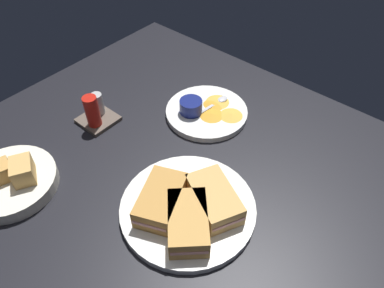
{
  "coord_description": "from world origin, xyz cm",
  "views": [
    {
      "loc": [
        -33.05,
        -38.33,
        64.92
      ],
      "look_at": [
        13.35,
        1.18,
        3.0
      ],
      "focal_mm": 34.17,
      "sensor_mm": 36.0,
      "label": 1
    }
  ],
  "objects_px": {
    "plate_sandwich_main": "(188,208)",
    "spoon_by_dark_ramekin": "(193,199)",
    "sandwich_half_extra": "(214,199)",
    "ramekin_dark_sauce": "(219,205)",
    "condiment_caddy": "(95,112)",
    "bread_basket_rear": "(11,181)",
    "ramekin_light_gravy": "(191,106)",
    "sandwich_half_far": "(188,222)",
    "spoon_by_gravy_ramekin": "(219,101)",
    "plate_chips_companion": "(207,112)",
    "sandwich_half_near": "(161,200)"
  },
  "relations": [
    {
      "from": "plate_sandwich_main",
      "to": "spoon_by_dark_ramekin",
      "type": "bearing_deg",
      "value": 3.64
    },
    {
      "from": "sandwich_half_extra",
      "to": "ramekin_dark_sauce",
      "type": "xyz_separation_m",
      "value": [
        -0.0,
        -0.01,
        -0.01
      ]
    },
    {
      "from": "plate_sandwich_main",
      "to": "spoon_by_dark_ramekin",
      "type": "height_order",
      "value": "spoon_by_dark_ramekin"
    },
    {
      "from": "ramekin_dark_sauce",
      "to": "sandwich_half_extra",
      "type": "bearing_deg",
      "value": 83.87
    },
    {
      "from": "ramekin_dark_sauce",
      "to": "condiment_caddy",
      "type": "relative_size",
      "value": 0.78
    },
    {
      "from": "ramekin_dark_sauce",
      "to": "bread_basket_rear",
      "type": "bearing_deg",
      "value": 121.33
    },
    {
      "from": "sandwich_half_extra",
      "to": "spoon_by_dark_ramekin",
      "type": "bearing_deg",
      "value": 111.74
    },
    {
      "from": "plate_sandwich_main",
      "to": "ramekin_light_gravy",
      "type": "xyz_separation_m",
      "value": [
        0.23,
        0.19,
        0.03
      ]
    },
    {
      "from": "plate_sandwich_main",
      "to": "ramekin_dark_sauce",
      "type": "relative_size",
      "value": 3.87
    },
    {
      "from": "spoon_by_dark_ramekin",
      "to": "bread_basket_rear",
      "type": "distance_m",
      "value": 0.4
    },
    {
      "from": "sandwich_half_extra",
      "to": "plate_sandwich_main",
      "type": "bearing_deg",
      "value": 131.39
    },
    {
      "from": "sandwich_half_far",
      "to": "condiment_caddy",
      "type": "height_order",
      "value": "condiment_caddy"
    },
    {
      "from": "ramekin_light_gravy",
      "to": "spoon_by_gravy_ramekin",
      "type": "bearing_deg",
      "value": -22.63
    },
    {
      "from": "plate_chips_companion",
      "to": "sandwich_half_extra",
      "type": "bearing_deg",
      "value": -138.47
    },
    {
      "from": "sandwich_half_extra",
      "to": "plate_chips_companion",
      "type": "bearing_deg",
      "value": 41.53
    },
    {
      "from": "sandwich_half_near",
      "to": "spoon_by_gravy_ramekin",
      "type": "height_order",
      "value": "sandwich_half_near"
    },
    {
      "from": "sandwich_half_near",
      "to": "plate_chips_companion",
      "type": "height_order",
      "value": "sandwich_half_near"
    },
    {
      "from": "spoon_by_dark_ramekin",
      "to": "bread_basket_rear",
      "type": "height_order",
      "value": "bread_basket_rear"
    },
    {
      "from": "ramekin_light_gravy",
      "to": "plate_chips_companion",
      "type": "bearing_deg",
      "value": -39.81
    },
    {
      "from": "sandwich_half_far",
      "to": "plate_sandwich_main",
      "type": "bearing_deg",
      "value": 41.39
    },
    {
      "from": "sandwich_half_far",
      "to": "spoon_by_dark_ramekin",
      "type": "distance_m",
      "value": 0.07
    },
    {
      "from": "spoon_by_dark_ramekin",
      "to": "condiment_caddy",
      "type": "height_order",
      "value": "condiment_caddy"
    },
    {
      "from": "bread_basket_rear",
      "to": "ramekin_light_gravy",
      "type": "bearing_deg",
      "value": -18.43
    },
    {
      "from": "plate_chips_companion",
      "to": "ramekin_light_gravy",
      "type": "height_order",
      "value": "ramekin_light_gravy"
    },
    {
      "from": "sandwich_half_near",
      "to": "sandwich_half_extra",
      "type": "xyz_separation_m",
      "value": [
        0.07,
        -0.08,
        0.0
      ]
    },
    {
      "from": "spoon_by_gravy_ramekin",
      "to": "sandwich_half_near",
      "type": "bearing_deg",
      "value": -161.39
    },
    {
      "from": "ramekin_light_gravy",
      "to": "spoon_by_gravy_ramekin",
      "type": "height_order",
      "value": "ramekin_light_gravy"
    },
    {
      "from": "plate_sandwich_main",
      "to": "sandwich_half_near",
      "type": "bearing_deg",
      "value": 131.39
    },
    {
      "from": "sandwich_half_near",
      "to": "spoon_by_dark_ramekin",
      "type": "xyz_separation_m",
      "value": [
        0.05,
        -0.04,
        -0.02
      ]
    },
    {
      "from": "plate_sandwich_main",
      "to": "sandwich_half_near",
      "type": "height_order",
      "value": "sandwich_half_near"
    },
    {
      "from": "sandwich_half_extra",
      "to": "condiment_caddy",
      "type": "height_order",
      "value": "condiment_caddy"
    },
    {
      "from": "ramekin_light_gravy",
      "to": "condiment_caddy",
      "type": "height_order",
      "value": "condiment_caddy"
    },
    {
      "from": "sandwich_half_extra",
      "to": "ramekin_dark_sauce",
      "type": "relative_size",
      "value": 2.04
    },
    {
      "from": "sandwich_half_far",
      "to": "ramekin_dark_sauce",
      "type": "distance_m",
      "value": 0.08
    },
    {
      "from": "ramekin_dark_sauce",
      "to": "bread_basket_rear",
      "type": "xyz_separation_m",
      "value": [
        -0.24,
        0.39,
        -0.01
      ]
    },
    {
      "from": "condiment_caddy",
      "to": "spoon_by_gravy_ramekin",
      "type": "bearing_deg",
      "value": -38.58
    },
    {
      "from": "sandwich_half_extra",
      "to": "plate_chips_companion",
      "type": "xyz_separation_m",
      "value": [
        0.23,
        0.21,
        -0.03
      ]
    },
    {
      "from": "bread_basket_rear",
      "to": "plate_sandwich_main",
      "type": "bearing_deg",
      "value": -58.85
    },
    {
      "from": "ramekin_dark_sauce",
      "to": "sandwich_half_near",
      "type": "bearing_deg",
      "value": 126.51
    },
    {
      "from": "spoon_by_gravy_ramekin",
      "to": "condiment_caddy",
      "type": "relative_size",
      "value": 1.05
    },
    {
      "from": "sandwich_half_extra",
      "to": "plate_chips_companion",
      "type": "height_order",
      "value": "sandwich_half_extra"
    },
    {
      "from": "ramekin_light_gravy",
      "to": "sandwich_half_far",
      "type": "bearing_deg",
      "value": -140.39
    },
    {
      "from": "plate_sandwich_main",
      "to": "spoon_by_gravy_ramekin",
      "type": "bearing_deg",
      "value": 26.77
    },
    {
      "from": "spoon_by_gravy_ramekin",
      "to": "spoon_by_dark_ramekin",
      "type": "bearing_deg",
      "value": -151.94
    },
    {
      "from": "spoon_by_gravy_ramekin",
      "to": "sandwich_half_extra",
      "type": "bearing_deg",
      "value": -144.42
    },
    {
      "from": "sandwich_half_far",
      "to": "plate_chips_companion",
      "type": "bearing_deg",
      "value": 33.03
    },
    {
      "from": "ramekin_dark_sauce",
      "to": "ramekin_light_gravy",
      "type": "xyz_separation_m",
      "value": [
        0.2,
        0.25,
        0.0
      ]
    },
    {
      "from": "ramekin_dark_sauce",
      "to": "spoon_by_gravy_ramekin",
      "type": "relative_size",
      "value": 0.74
    },
    {
      "from": "ramekin_light_gravy",
      "to": "bread_basket_rear",
      "type": "distance_m",
      "value": 0.46
    },
    {
      "from": "sandwich_half_extra",
      "to": "bread_basket_rear",
      "type": "distance_m",
      "value": 0.45
    }
  ]
}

